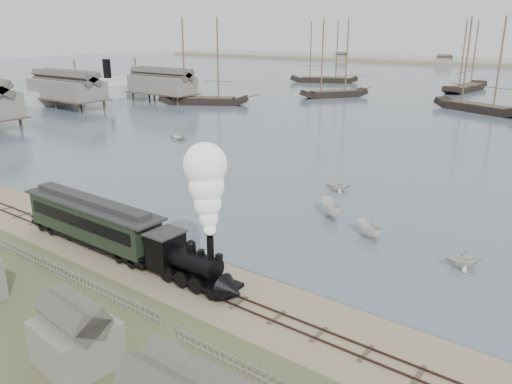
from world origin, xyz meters
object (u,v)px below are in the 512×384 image
Objects in this scene: passenger_coach at (92,220)px; locomotive at (201,227)px; beached_dinghy at (126,231)px; steamship at (108,78)px.

locomotive is at bearing -0.00° from passenger_coach.
beached_dinghy is (0.50, 2.83, -1.84)m from passenger_coach.
passenger_coach reaches higher than beached_dinghy.
locomotive reaches higher than passenger_coach.
locomotive reaches higher than beached_dinghy.
beached_dinghy is 0.10× the size of steamship.
locomotive is at bearing -122.38° from steamship.
steamship is at bearing 141.95° from passenger_coach.
passenger_coach is 3.49× the size of beached_dinghy.
passenger_coach is 99.88m from steamship.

